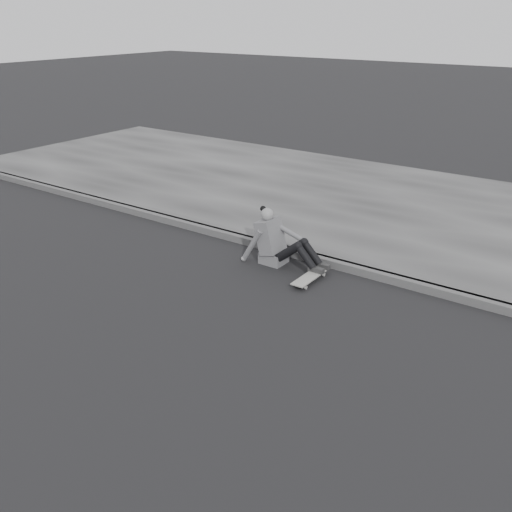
# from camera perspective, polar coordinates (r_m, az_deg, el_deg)

# --- Properties ---
(ground) EXTENTS (80.00, 80.00, 0.00)m
(ground) POSITION_cam_1_polar(r_m,az_deg,el_deg) (6.14, 9.56, -12.80)
(ground) COLOR black
(ground) RESTS_ON ground
(curb) EXTENTS (24.00, 0.16, 0.12)m
(curb) POSITION_cam_1_polar(r_m,az_deg,el_deg) (8.21, 17.63, -3.30)
(curb) COLOR #464646
(curb) RESTS_ON ground
(sidewalk) EXTENTS (24.00, 6.00, 0.12)m
(sidewalk) POSITION_cam_1_polar(r_m,az_deg,el_deg) (10.94, 22.75, 2.62)
(sidewalk) COLOR #3C3C3C
(sidewalk) RESTS_ON ground
(skateboard) EXTENTS (0.20, 0.78, 0.09)m
(skateboard) POSITION_cam_1_polar(r_m,az_deg,el_deg) (8.23, 5.46, -2.08)
(skateboard) COLOR gray
(skateboard) RESTS_ON ground
(seated_woman) EXTENTS (1.38, 0.46, 0.88)m
(seated_woman) POSITION_cam_1_polar(r_m,az_deg,el_deg) (8.66, 2.16, 1.42)
(seated_woman) COLOR #565659
(seated_woman) RESTS_ON ground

